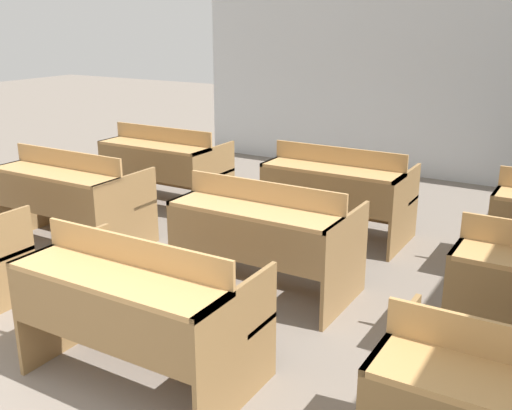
% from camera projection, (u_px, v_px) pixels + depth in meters
% --- Properties ---
extents(wall_back, '(6.28, 0.06, 2.83)m').
position_uv_depth(wall_back, '(422.00, 66.00, 7.44)').
color(wall_back, silver).
rests_on(wall_back, ground_plane).
extents(bench_front_center, '(1.28, 0.77, 0.87)m').
position_uv_depth(bench_front_center, '(139.00, 305.00, 3.32)').
color(bench_front_center, olive).
rests_on(bench_front_center, ground_plane).
extents(bench_second_left, '(1.28, 0.77, 0.87)m').
position_uv_depth(bench_second_left, '(71.00, 194.00, 5.40)').
color(bench_second_left, olive).
rests_on(bench_second_left, ground_plane).
extents(bench_second_center, '(1.28, 0.77, 0.87)m').
position_uv_depth(bench_second_center, '(265.00, 234.00, 4.40)').
color(bench_second_center, olive).
rests_on(bench_second_center, ground_plane).
extents(bench_third_left, '(1.28, 0.77, 0.87)m').
position_uv_depth(bench_third_left, '(164.00, 163.00, 6.53)').
color(bench_third_left, olive).
rests_on(bench_third_left, ground_plane).
extents(bench_third_center, '(1.28, 0.77, 0.87)m').
position_uv_depth(bench_third_center, '(338.00, 190.00, 5.53)').
color(bench_third_center, olive).
rests_on(bench_third_center, ground_plane).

